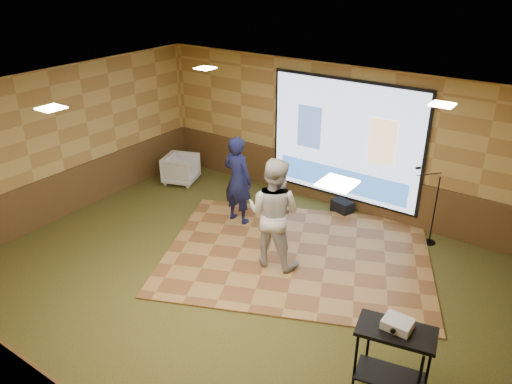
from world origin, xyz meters
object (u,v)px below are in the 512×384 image
Objects in this scene: projector at (398,324)px; duffel_bag at (342,207)px; player_right at (274,213)px; banquet_chair at (181,169)px; projector_screen at (344,142)px; player_left at (238,180)px; mic_stand at (430,219)px; av_table at (394,349)px; dance_floor at (297,254)px.

projector is 4.80m from duffel_bag.
banquet_chair is (-3.68, 1.67, -0.67)m from player_right.
projector_screen is 3.95m from banquet_chair.
player_left is 3.68m from mic_stand.
player_left is 4.79m from av_table.
projector is 0.23× the size of mic_stand.
projector reaches higher than av_table.
projector_screen reaches higher than projector.
projector reaches higher than duffel_bag.
player_left is at bearing -166.06° from mic_stand.
dance_floor is 4.08m from banquet_chair.
projector is at bearing 142.81° from player_right.
banquet_chair is (-2.27, 0.78, -0.58)m from player_left.
player_right is 2.61m from duffel_bag.
banquet_chair reaches higher than dance_floor.
banquet_chair is at bearing 177.72° from mic_stand.
projector_screen is 4.47× the size of banquet_chair.
duffel_bag is at bearing 123.03° from projector.
dance_floor is 2.62× the size of player_left.
player_left is at bearing -134.45° from duffel_bag.
duffel_bag is (-0.08, 1.97, 0.12)m from dance_floor.
projector is at bearing -38.41° from dance_floor.
dance_floor is at bearing -87.65° from duffel_bag.
duffel_bag is at bearing -101.12° from player_right.
av_table is 0.35m from projector.
projector_screen is 1.36m from duffel_bag.
projector_screen is at bearing 96.19° from dance_floor.
av_table is (2.74, -4.18, -0.81)m from projector_screen.
mic_stand is at bearing 45.63° from dance_floor.
banquet_chair is at bearing -16.38° from player_left.
player_left is at bearing 149.88° from projector.
mic_stand reaches higher than duffel_bag.
banquet_chair is at bearing -32.55° from player_right.
player_right is at bearing -113.28° from dance_floor.
projector_screen is at bearing 123.24° from av_table.
projector_screen is 3.47× the size of av_table.
dance_floor is at bearing 168.61° from player_left.
dance_floor is at bearing 141.12° from av_table.
player_left is at bearing -40.25° from player_right.
player_right is 2.62× the size of banquet_chair.
player_right is at bearing -92.93° from duffel_bag.
projector is (2.70, -1.50, 0.01)m from player_right.
mic_stand reaches higher than banquet_chair.
projector_screen is 2.30m from player_left.
banquet_chair is 3.89m from duffel_bag.
dance_floor is 4.85× the size of av_table.
banquet_chair reaches higher than duffel_bag.
player_left is 4.20× the size of duffel_bag.
mic_stand is (-0.74, 3.77, -0.52)m from projector.
player_right is 4.59× the size of duffel_bag.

